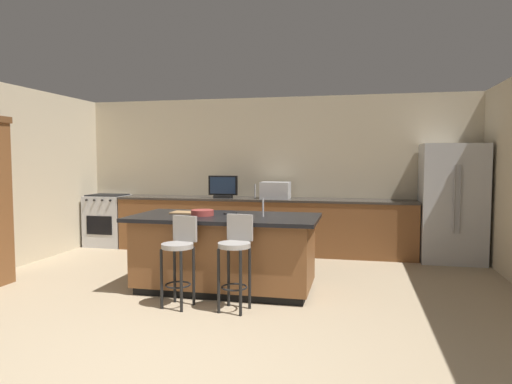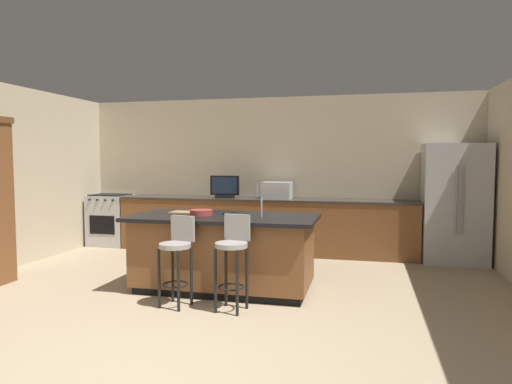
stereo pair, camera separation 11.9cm
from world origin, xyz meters
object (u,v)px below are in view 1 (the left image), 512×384
Objects in this scene: refrigerator at (452,203)px; cutting_board at (184,212)px; tv_remote at (230,213)px; bar_stool_right at (236,253)px; range_oven at (108,220)px; tv_monitor at (223,188)px; microwave at (275,190)px; bar_stool_left at (179,253)px; cell_phone at (244,218)px; kitchen_island at (225,252)px; fruit_bowl at (202,213)px.

refrigerator is 5.84× the size of cutting_board.
bar_stool_right is at bearing -26.44° from tv_remote.
tv_monitor is at bearing -1.31° from range_oven.
bar_stool_right is (-2.66, -2.95, -0.31)m from refrigerator.
refrigerator is 3.62m from tv_remote.
microwave reaches higher than cutting_board.
bar_stool_left is 5.70× the size of tv_remote.
tv_monitor is 2.99× the size of tv_remote.
refrigerator is at bearing 56.59° from bar_stool_right.
microwave is 3.09m from bar_stool_left.
refrigerator is 3.59× the size of tv_monitor.
tv_monitor is at bearing 110.17° from cell_phone.
kitchen_island is 0.55m from fruit_bowl.
bar_stool_right is 5.89× the size of tv_remote.
tv_remote is at bearing -94.95° from microwave.
kitchen_island is 2.31× the size of bar_stool_left.
fruit_bowl is (0.43, -2.31, -0.16)m from tv_monitor.
tv_monitor is 0.52× the size of bar_stool_left.
bar_stool_left is at bearing -93.34° from fruit_bowl.
cell_phone is (0.60, 0.49, 0.33)m from bar_stool_left.
range_oven is 3.24m from cutting_board.
kitchen_island is 0.74m from cutting_board.
cell_phone is at bearing -9.92° from tv_remote.
fruit_bowl reaches higher than range_oven.
refrigerator is 1.82× the size of bar_stool_right.
tv_monitor is at bearing 100.55° from fruit_bowl.
refrigerator is at bearing 53.12° from bar_stool_left.
fruit_bowl is (2.65, -2.36, 0.47)m from range_oven.
range_oven reaches higher than cell_phone.
refrigerator is at bearing 37.11° from kitchen_island.
tv_remote is (2.94, -2.14, 0.45)m from range_oven.
kitchen_island is 0.49m from tv_remote.
kitchen_island is 3.77m from refrigerator.
bar_stool_left is at bearing -99.65° from microwave.
microwave is at bearing 90.33° from cell_phone.
bar_stool_right reaches higher than kitchen_island.
range_oven is at bearing 145.83° from bar_stool_right.
cell_phone is at bearing 101.48° from bar_stool_right.
microwave is 3.20× the size of cell_phone.
range_oven is (-5.90, 0.06, -0.44)m from refrigerator.
refrigerator is at bearing 79.70° from tv_remote.
cutting_board is at bearing -131.68° from tv_remote.
refrigerator is at bearing -0.08° from tv_monitor.
cell_phone is (0.56, -0.17, -0.03)m from fruit_bowl.
bar_stool_right is 6.67× the size of cell_phone.
refrigerator reaches higher than fruit_bowl.
cutting_board is (-0.57, 0.13, 0.45)m from kitchen_island.
refrigerator reaches higher than range_oven.
bar_stool_right is at bearing -132.10° from refrigerator.
kitchen_island is 0.58m from cell_phone.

